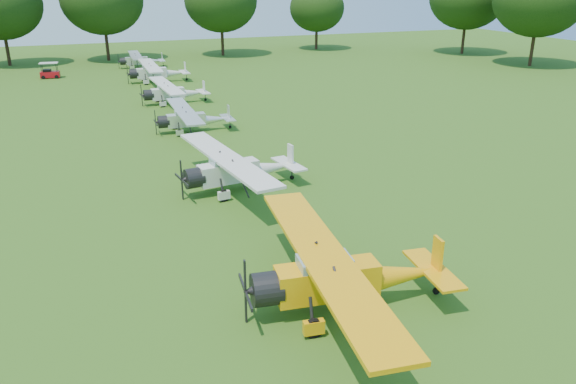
% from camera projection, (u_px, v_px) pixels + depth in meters
% --- Properties ---
extents(ground, '(160.00, 160.00, 0.00)m').
position_uv_depth(ground, '(237.00, 197.00, 30.20)').
color(ground, '#234E13').
rests_on(ground, ground).
extents(tree_belt, '(137.36, 130.27, 14.52)m').
position_uv_depth(tree_belt, '(298.00, 41.00, 28.65)').
color(tree_belt, black).
rests_on(tree_belt, ground).
extents(aircraft_2, '(7.65, 12.16, 2.39)m').
position_uv_depth(aircraft_2, '(343.00, 274.00, 19.64)').
color(aircraft_2, '#ED9F09').
rests_on(aircraft_2, ground).
extents(aircraft_3, '(7.03, 11.16, 2.19)m').
position_uv_depth(aircraft_3, '(237.00, 168.00, 30.85)').
color(aircraft_3, silver).
rests_on(aircraft_3, ground).
extents(aircraft_4, '(5.98, 9.50, 1.88)m').
position_uv_depth(aircraft_4, '(192.00, 117.00, 42.52)').
color(aircraft_4, white).
rests_on(aircraft_4, ground).
extents(aircraft_5, '(6.24, 9.94, 1.96)m').
position_uv_depth(aircraft_5, '(173.00, 91.00, 51.88)').
color(aircraft_5, silver).
rests_on(aircraft_5, ground).
extents(aircraft_6, '(6.77, 10.75, 2.13)m').
position_uv_depth(aircraft_6, '(156.00, 71.00, 62.32)').
color(aircraft_6, silver).
rests_on(aircraft_6, ground).
extents(aircraft_7, '(5.88, 9.35, 1.84)m').
position_uv_depth(aircraft_7, '(140.00, 59.00, 72.19)').
color(aircraft_7, white).
rests_on(aircraft_7, ground).
extents(golf_cart, '(2.20, 1.49, 1.78)m').
position_uv_depth(golf_cart, '(50.00, 73.00, 65.03)').
color(golf_cart, '#B60D16').
rests_on(golf_cart, ground).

